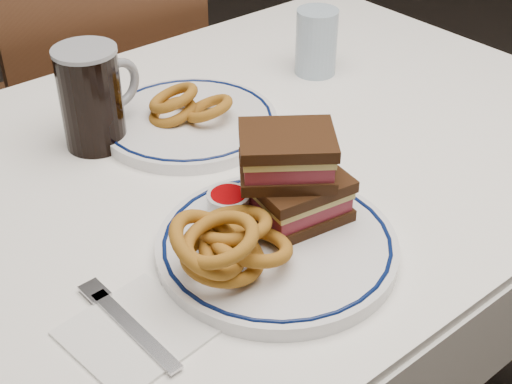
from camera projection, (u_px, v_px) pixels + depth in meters
dining_table at (238, 208)px, 1.14m from camera, size 1.27×0.87×0.75m
chair_far at (98, 97)px, 1.69m from camera, size 0.51×0.51×0.99m
main_plate at (277, 246)px, 0.88m from camera, size 0.30×0.30×0.02m
reuben_sandwich at (293, 177)px, 0.88m from camera, size 0.15×0.14×0.12m
onion_rings_main at (228, 245)px, 0.81m from camera, size 0.16×0.13×0.12m
ketchup_ramekin at (228, 203)px, 0.91m from camera, size 0.06×0.06×0.03m
beer_mug at (93, 96)px, 1.06m from camera, size 0.14×0.09×0.16m
water_glass at (316, 42)px, 1.28m from camera, size 0.08×0.08×0.12m
far_plate at (189, 121)px, 1.14m from camera, size 0.28×0.28×0.02m
onion_rings_far at (184, 106)px, 1.12m from camera, size 0.13×0.13×0.08m
napkin_fork at (133, 330)px, 0.78m from camera, size 0.15×0.18×0.01m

